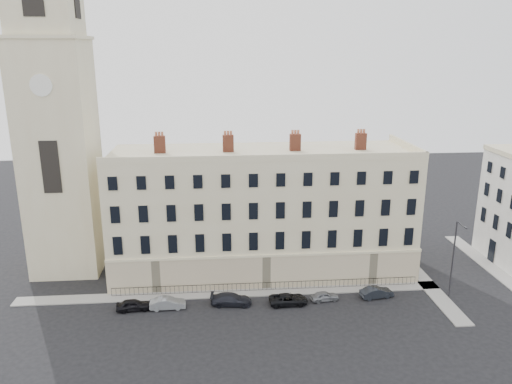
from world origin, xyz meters
TOP-DOWN VIEW (x-y plane):
  - ground at (0.00, 0.00)m, footprint 160.00×160.00m
  - terrace at (-5.97, 11.97)m, footprint 36.22×12.22m
  - church_tower at (-30.00, 14.00)m, footprint 8.00×8.13m
  - pavement_terrace at (-10.00, 5.00)m, footprint 48.00×2.00m
  - pavement_east_return at (13.00, 8.00)m, footprint 2.00×24.00m
  - pavement_adjacent at (23.00, 10.00)m, footprint 2.00×20.00m
  - railings at (-6.00, 5.40)m, footprint 35.00×0.04m
  - car_a at (-20.59, 2.19)m, footprint 3.72×1.80m
  - car_b at (-17.00, 2.23)m, footprint 3.84×1.45m
  - car_c at (-10.21, 2.47)m, footprint 4.59×2.22m
  - car_d at (-4.01, 2.05)m, footprint 4.30×2.09m
  - car_e at (0.08, 2.56)m, footprint 3.27×1.69m
  - car_f at (6.03, 2.75)m, footprint 3.89×1.89m
  - streetlamp at (14.28, 2.31)m, footprint 0.37×1.93m

SIDE VIEW (x-z plane):
  - ground at x=0.00m, z-range 0.00..0.00m
  - pavement_terrace at x=-10.00m, z-range 0.00..0.12m
  - pavement_east_return at x=13.00m, z-range 0.00..0.12m
  - pavement_adjacent at x=23.00m, z-range 0.00..0.12m
  - car_e at x=0.08m, z-range 0.00..1.06m
  - railings at x=-6.00m, z-range 0.07..1.03m
  - car_d at x=-4.01m, z-range 0.00..1.18m
  - car_a at x=-20.59m, z-range 0.00..1.22m
  - car_f at x=6.03m, z-range 0.00..1.23m
  - car_b at x=-17.00m, z-range 0.00..1.25m
  - car_c at x=-10.21m, z-range 0.00..1.29m
  - streetlamp at x=14.28m, z-range 0.48..9.38m
  - terrace at x=-5.97m, z-range -1.00..16.00m
  - church_tower at x=-30.00m, z-range -3.34..40.66m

